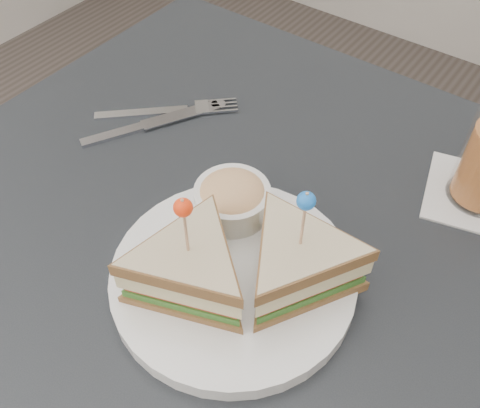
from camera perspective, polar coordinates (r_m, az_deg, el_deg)
name	(u,v)px	position (r m, az deg, el deg)	size (l,w,h in m)	color
table	(229,274)	(0.66, -1.22, -7.43)	(0.80, 0.80, 0.75)	black
plate_meal	(240,261)	(0.53, 0.01, -6.09)	(0.30, 0.29, 0.15)	white
cutlery_fork	(174,110)	(0.76, -7.08, 9.92)	(0.16, 0.15, 0.01)	white
cutlery_knife	(149,124)	(0.74, -9.69, 8.37)	(0.11, 0.19, 0.01)	silver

